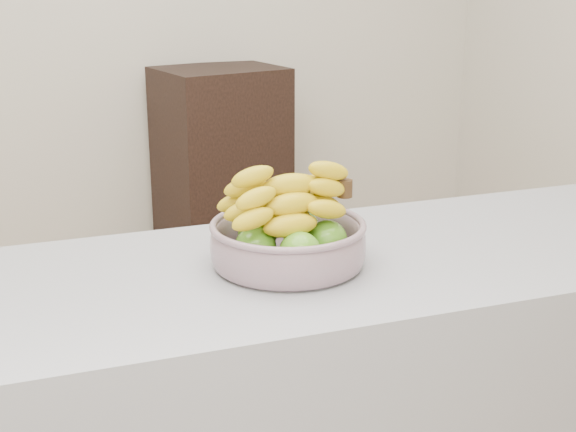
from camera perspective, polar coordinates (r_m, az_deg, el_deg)
name	(u,v)px	position (r m, az deg, el deg)	size (l,w,h in m)	color
cabinet	(222,172)	(3.88, -4.73, 3.17)	(0.55, 0.44, 0.99)	black
fruit_bowl	(288,237)	(1.54, -0.01, -1.51)	(0.30, 0.30, 0.18)	#93A4B1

